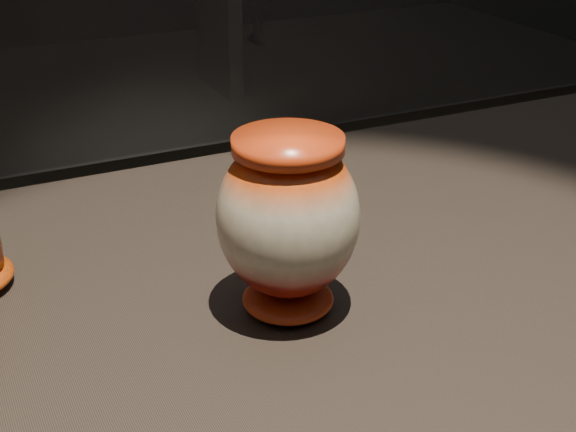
# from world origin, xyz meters

# --- Properties ---
(main_vase) EXTENTS (0.20, 0.20, 0.20)m
(main_vase) POSITION_xyz_m (0.05, -0.07, 1.01)
(main_vase) COLOR maroon
(main_vase) RESTS_ON display_plinth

